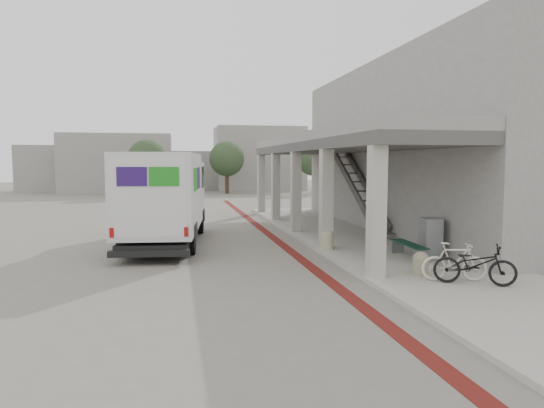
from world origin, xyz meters
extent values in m
plane|color=slate|center=(0.00, 0.00, 0.00)|extent=(120.00, 120.00, 0.00)
cube|color=#5B1612|center=(1.00, 2.00, 0.01)|extent=(0.35, 40.00, 0.01)
cube|color=#9F9B8E|center=(4.00, 0.00, 0.06)|extent=(4.40, 28.00, 0.12)
cube|color=gray|center=(7.35, 4.50, 3.50)|extent=(4.30, 17.00, 7.00)
cube|color=#4B4946|center=(3.60, 4.50, 3.50)|extent=(3.40, 16.90, 0.35)
cube|color=gray|center=(3.60, 4.50, 3.85)|extent=(3.40, 16.90, 0.35)
cube|color=gray|center=(-8.00, 34.00, 2.75)|extent=(10.00, 6.00, 5.50)
cube|color=gray|center=(-1.00, 38.00, 2.00)|extent=(8.00, 6.00, 4.00)
cube|color=gray|center=(6.00, 36.00, 3.25)|extent=(9.00, 6.00, 6.50)
cube|color=gray|center=(-14.00, 37.00, 2.25)|extent=(7.00, 5.00, 4.50)
cylinder|color=#38281C|center=(-5.00, 28.00, 1.20)|extent=(0.36, 0.36, 2.40)
sphere|color=#273C23|center=(-5.00, 28.00, 3.20)|extent=(3.20, 3.20, 3.20)
cylinder|color=#38281C|center=(2.00, 30.00, 1.20)|extent=(0.36, 0.36, 2.40)
sphere|color=#273C23|center=(2.00, 30.00, 3.20)|extent=(3.20, 3.20, 3.20)
cylinder|color=#38281C|center=(10.00, 29.00, 1.20)|extent=(0.36, 0.36, 2.40)
sphere|color=#273C23|center=(10.00, 29.00, 3.20)|extent=(3.20, 3.20, 3.20)
cube|color=black|center=(-3.03, 2.98, 0.39)|extent=(2.83, 7.09, 0.30)
cube|color=silver|center=(-3.13, 2.10, 1.92)|extent=(2.93, 5.36, 2.56)
cube|color=silver|center=(-2.75, 5.48, 1.77)|extent=(2.56, 2.13, 2.27)
cube|color=silver|center=(-2.64, 6.51, 0.94)|extent=(2.22, 0.83, 0.79)
cube|color=black|center=(-2.66, 6.26, 2.32)|extent=(2.21, 0.72, 1.03)
cube|color=black|center=(-3.43, -0.55, 0.35)|extent=(2.28, 0.50, 0.18)
cube|color=#291256|center=(-4.24, 2.92, 2.37)|extent=(0.17, 1.37, 0.74)
cube|color=#1C831C|center=(-4.40, 1.45, 2.37)|extent=(0.17, 1.37, 0.74)
cube|color=#291256|center=(-3.87, -0.43, 2.51)|extent=(0.84, 0.12, 0.54)
cube|color=#1C831C|center=(-2.98, -0.53, 2.51)|extent=(0.84, 0.12, 0.54)
cylinder|color=black|center=(-3.78, 5.64, 0.44)|extent=(0.37, 0.91, 0.89)
cylinder|color=black|center=(-1.72, 5.41, 0.44)|extent=(0.37, 0.91, 0.89)
cylinder|color=black|center=(-4.28, 1.14, 0.44)|extent=(0.37, 0.91, 0.89)
cylinder|color=black|center=(-2.23, 0.91, 0.44)|extent=(0.37, 0.91, 0.89)
cube|color=slate|center=(3.99, -2.24, 0.31)|extent=(0.38, 0.09, 0.38)
cube|color=slate|center=(4.02, -0.74, 0.31)|extent=(0.38, 0.09, 0.38)
cube|color=#103123|center=(3.86, -1.49, 0.52)|extent=(0.15, 1.81, 0.05)
cube|color=#103123|center=(4.00, -1.49, 0.52)|extent=(0.15, 1.81, 0.05)
cube|color=#103123|center=(4.15, -1.49, 0.52)|extent=(0.15, 1.81, 0.05)
cylinder|color=gray|center=(3.27, -3.56, 0.32)|extent=(0.39, 0.39, 0.39)
sphere|color=gray|center=(3.27, -3.56, 0.51)|extent=(0.39, 0.39, 0.39)
cylinder|color=tan|center=(2.10, 0.35, 0.33)|extent=(0.42, 0.42, 0.42)
sphere|color=tan|center=(2.10, 0.35, 0.54)|extent=(0.42, 0.42, 0.42)
cube|color=gray|center=(4.76, -1.37, 0.69)|extent=(0.59, 0.74, 1.14)
imported|color=black|center=(4.00, -4.68, 0.59)|extent=(1.88, 1.40, 0.94)
imported|color=beige|center=(3.74, -4.29, 0.58)|extent=(1.59, 0.80, 0.92)
camera|label=1|loc=(-2.68, -14.46, 2.93)|focal=32.00mm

